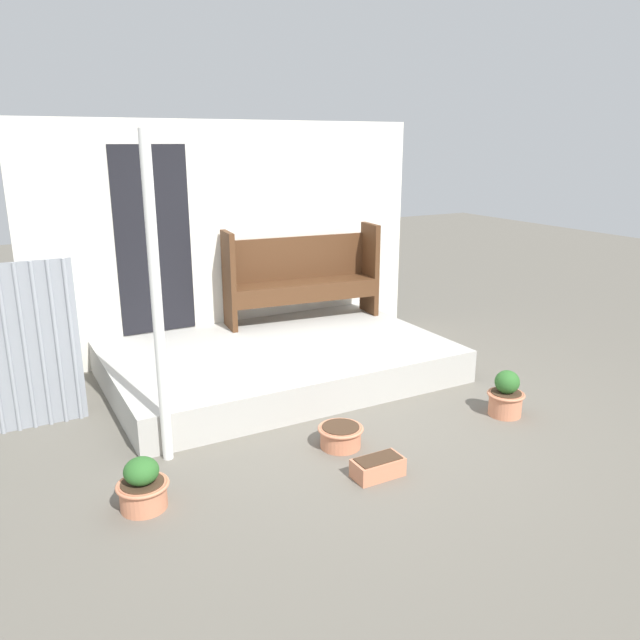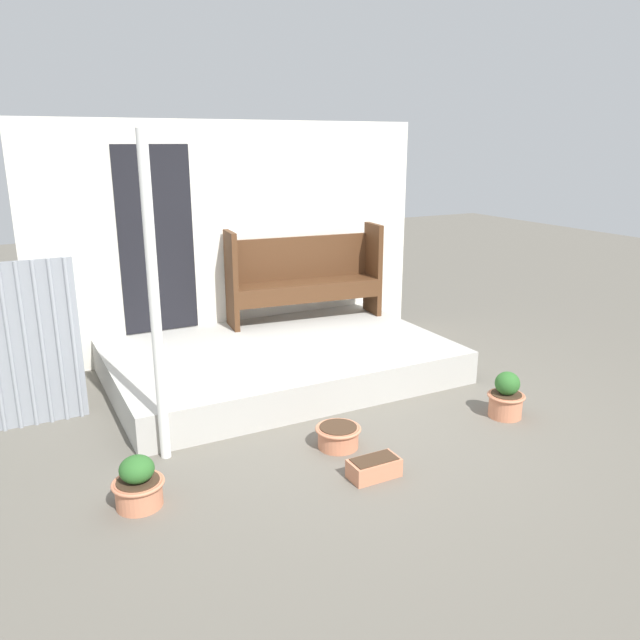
{
  "view_description": "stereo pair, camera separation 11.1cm",
  "coord_description": "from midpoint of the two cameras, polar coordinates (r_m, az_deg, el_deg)",
  "views": [
    {
      "loc": [
        -2.6,
        -4.46,
        2.38
      ],
      "look_at": [
        0.06,
        0.39,
        0.79
      ],
      "focal_mm": 35.0,
      "sensor_mm": 36.0,
      "label": 1
    },
    {
      "loc": [
        -2.5,
        -4.51,
        2.38
      ],
      "look_at": [
        0.06,
        0.39,
        0.79
      ],
      "focal_mm": 35.0,
      "sensor_mm": 36.0,
      "label": 2
    }
  ],
  "objects": [
    {
      "name": "ground_plane",
      "position": [
        5.68,
        1.87,
        -8.67
      ],
      "size": [
        24.0,
        24.0,
        0.0
      ],
      "primitive_type": "plane",
      "color": "#666056"
    },
    {
      "name": "porch_slab",
      "position": [
        6.52,
        -3.23,
        -3.78
      ],
      "size": [
        3.39,
        2.21,
        0.34
      ],
      "color": "#B2AFA8",
      "rests_on": "ground_plane"
    },
    {
      "name": "house_wall",
      "position": [
        7.24,
        -7.41,
        7.41
      ],
      "size": [
        4.59,
        0.08,
        2.6
      ],
      "color": "white",
      "rests_on": "ground_plane"
    },
    {
      "name": "support_post",
      "position": [
        4.68,
        -14.23,
        1.39
      ],
      "size": [
        0.08,
        0.08,
        2.46
      ],
      "color": "white",
      "rests_on": "ground_plane"
    },
    {
      "name": "bench",
      "position": [
        7.3,
        -1.02,
        4.3
      ],
      "size": [
        1.84,
        0.58,
        1.09
      ],
      "rotation": [
        0.0,
        0.0,
        -0.1
      ],
      "color": "#4C2D19",
      "rests_on": "porch_slab"
    },
    {
      "name": "flower_pot_left",
      "position": [
        4.48,
        -15.59,
        -14.29
      ],
      "size": [
        0.35,
        0.35,
        0.37
      ],
      "color": "tan",
      "rests_on": "ground_plane"
    },
    {
      "name": "flower_pot_middle",
      "position": [
        5.1,
        2.3,
        -10.5
      ],
      "size": [
        0.37,
        0.37,
        0.18
      ],
      "color": "tan",
      "rests_on": "ground_plane"
    },
    {
      "name": "flower_pot_right",
      "position": [
        5.84,
        17.18,
        -6.77
      ],
      "size": [
        0.33,
        0.33,
        0.42
      ],
      "color": "tan",
      "rests_on": "ground_plane"
    },
    {
      "name": "planter_box_rect",
      "position": [
        4.72,
        5.65,
        -13.3
      ],
      "size": [
        0.38,
        0.2,
        0.15
      ],
      "color": "tan",
      "rests_on": "ground_plane"
    }
  ]
}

